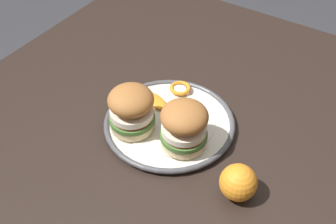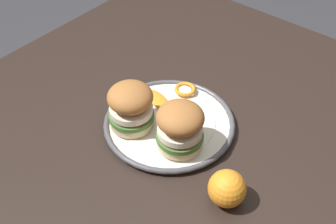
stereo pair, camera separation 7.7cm
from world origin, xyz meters
name	(u,v)px [view 1 (the left image)]	position (x,y,z in m)	size (l,w,h in m)	color
dining_table	(155,170)	(0.00, 0.00, 0.61)	(1.21, 0.99, 0.70)	black
dinner_plate	(168,122)	(0.06, 0.00, 0.71)	(0.28, 0.28, 0.02)	silver
sandwich_half_left	(184,125)	(0.02, -0.06, 0.77)	(0.10, 0.10, 0.10)	beige
sandwich_half_right	(132,108)	(0.00, 0.06, 0.77)	(0.11, 0.11, 0.10)	beige
orange_peel_curled	(180,88)	(0.16, 0.03, 0.73)	(0.07, 0.07, 0.01)	orange
orange_peel_strip_long	(179,111)	(0.09, 0.00, 0.72)	(0.05, 0.07, 0.01)	orange
orange_peel_strip_short	(154,100)	(0.09, 0.06, 0.72)	(0.05, 0.08, 0.01)	orange
whole_orange	(238,183)	(-0.03, -0.20, 0.74)	(0.07, 0.07, 0.07)	orange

